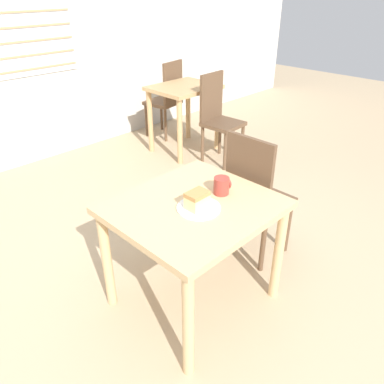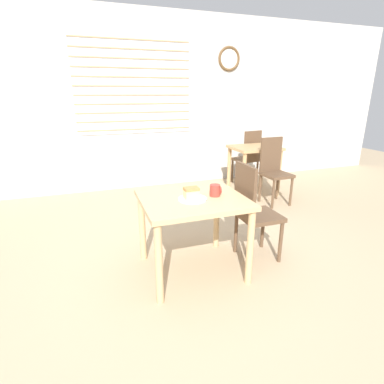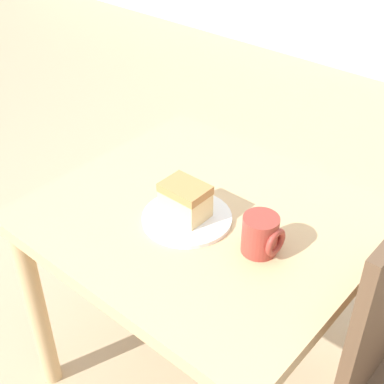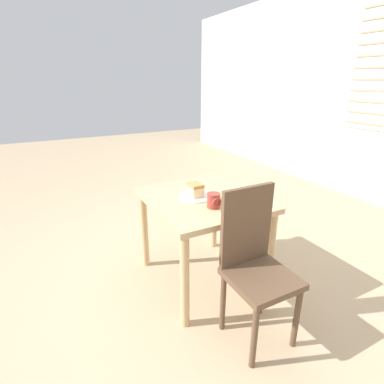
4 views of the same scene
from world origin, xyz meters
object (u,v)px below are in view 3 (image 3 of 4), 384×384
at_px(plate, 187,218).
at_px(cake_slice, 185,200).
at_px(coffee_mug, 261,235).
at_px(dining_table_near, 205,244).

distance_m(plate, cake_slice, 0.05).
bearing_deg(coffee_mug, cake_slice, -174.52).
relative_size(dining_table_near, coffee_mug, 8.65).
distance_m(dining_table_near, cake_slice, 0.18).
height_order(plate, cake_slice, cake_slice).
height_order(plate, coffee_mug, coffee_mug).
distance_m(dining_table_near, coffee_mug, 0.26).
relative_size(plate, coffee_mug, 2.37).
height_order(dining_table_near, cake_slice, cake_slice).
xyz_separation_m(dining_table_near, coffee_mug, (0.20, -0.03, 0.16)).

